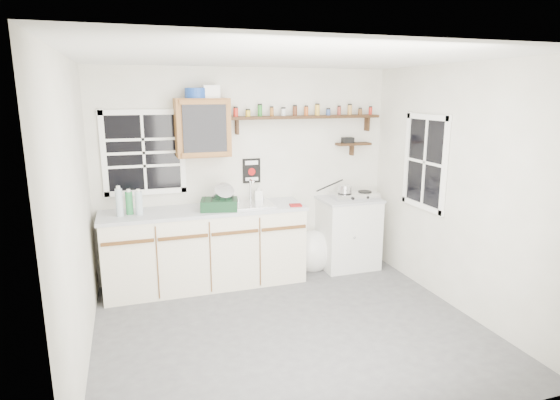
{
  "coord_description": "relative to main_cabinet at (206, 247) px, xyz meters",
  "views": [
    {
      "loc": [
        -1.37,
        -3.87,
        2.2
      ],
      "look_at": [
        0.08,
        0.55,
        1.14
      ],
      "focal_mm": 30.0,
      "sensor_mm": 36.0,
      "label": 1
    }
  ],
  "objects": [
    {
      "name": "secondary_shelf",
      "position": [
        1.94,
        0.22,
        1.12
      ],
      "size": [
        0.45,
        0.16,
        0.24
      ],
      "color": "black",
      "rests_on": "wall_back"
    },
    {
      "name": "sink",
      "position": [
        0.54,
        0.01,
        0.47
      ],
      "size": [
        0.52,
        0.44,
        0.29
      ],
      "color": "silver",
      "rests_on": "main_cabinet"
    },
    {
      "name": "hotplate",
      "position": [
        1.9,
        0.01,
        0.49
      ],
      "size": [
        0.58,
        0.34,
        0.08
      ],
      "rotation": [
        0.0,
        0.0,
        -0.07
      ],
      "color": "silver",
      "rests_on": "right_cabinet"
    },
    {
      "name": "upper_cabinet",
      "position": [
        0.03,
        0.14,
        1.36
      ],
      "size": [
        0.6,
        0.32,
        0.65
      ],
      "color": "brown",
      "rests_on": "wall_back"
    },
    {
      "name": "room",
      "position": [
        0.58,
        -1.3,
        0.79
      ],
      "size": [
        3.64,
        3.24,
        2.54
      ],
      "color": "#48484A",
      "rests_on": "ground"
    },
    {
      "name": "saucepan",
      "position": [
        1.75,
        0.01,
        0.57
      ],
      "size": [
        0.41,
        0.24,
        0.18
      ],
      "rotation": [
        0.0,
        0.0,
        -0.38
      ],
      "color": "silver",
      "rests_on": "hotplate"
    },
    {
      "name": "window_right",
      "position": [
        2.37,
        -0.75,
        0.99
      ],
      "size": [
        0.03,
        0.78,
        1.08
      ],
      "color": "black",
      "rests_on": "wall_back"
    },
    {
      "name": "spice_shelf",
      "position": [
        1.3,
        0.21,
        1.47
      ],
      "size": [
        1.91,
        0.18,
        0.35
      ],
      "color": "black",
      "rests_on": "wall_back"
    },
    {
      "name": "window_back",
      "position": [
        -0.62,
        0.29,
        1.09
      ],
      "size": [
        0.93,
        0.03,
        0.98
      ],
      "color": "black",
      "rests_on": "wall_back"
    },
    {
      "name": "soap_bottle",
      "position": [
        0.68,
        0.17,
        0.56
      ],
      "size": [
        0.1,
        0.1,
        0.21
      ],
      "primitive_type": "imported",
      "rotation": [
        0.0,
        0.0,
        -0.09
      ],
      "color": "silver",
      "rests_on": "main_cabinet"
    },
    {
      "name": "main_cabinet",
      "position": [
        0.0,
        0.0,
        0.0
      ],
      "size": [
        2.31,
        0.63,
        0.92
      ],
      "color": "beige",
      "rests_on": "floor"
    },
    {
      "name": "dish_rack",
      "position": [
        0.17,
        -0.09,
        0.56
      ],
      "size": [
        0.46,
        0.39,
        0.3
      ],
      "rotation": [
        0.0,
        0.0,
        -0.23
      ],
      "color": "#10321B",
      "rests_on": "main_cabinet"
    },
    {
      "name": "rag",
      "position": [
        1.03,
        -0.2,
        0.47
      ],
      "size": [
        0.15,
        0.14,
        0.02
      ],
      "primitive_type": "cube",
      "rotation": [
        0.0,
        0.0,
        -0.15
      ],
      "color": "maroon",
      "rests_on": "main_cabinet"
    },
    {
      "name": "upper_cabinet_clutter",
      "position": [
        0.03,
        0.14,
        1.75
      ],
      "size": [
        0.38,
        0.24,
        0.14
      ],
      "color": "#173C96",
      "rests_on": "upper_cabinet"
    },
    {
      "name": "trash_bag",
      "position": [
        1.37,
        0.1,
        -0.23
      ],
      "size": [
        0.47,
        0.43,
        0.54
      ],
      "color": "white",
      "rests_on": "floor"
    },
    {
      "name": "warning_sign",
      "position": [
        0.63,
        0.29,
        0.82
      ],
      "size": [
        0.22,
        0.02,
        0.3
      ],
      "color": "black",
      "rests_on": "wall_back"
    },
    {
      "name": "water_bottles",
      "position": [
        -0.81,
        -0.03,
        0.6
      ],
      "size": [
        0.27,
        0.14,
        0.33
      ],
      "color": "#A8BBC5",
      "rests_on": "main_cabinet"
    },
    {
      "name": "right_cabinet",
      "position": [
        1.83,
        0.03,
        -0.01
      ],
      "size": [
        0.73,
        0.57,
        0.91
      ],
      "color": "silver",
      "rests_on": "floor"
    }
  ]
}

